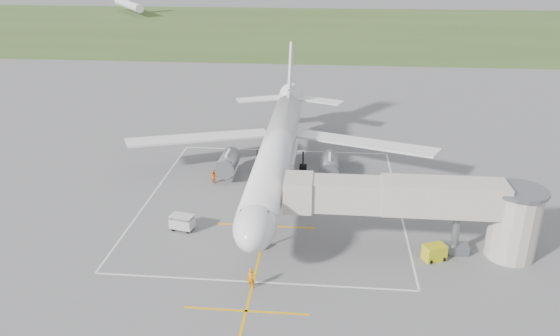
# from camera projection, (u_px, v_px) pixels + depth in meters

# --- Properties ---
(ground) EXTENTS (700.00, 700.00, 0.00)m
(ground) POSITION_uv_depth(u_px,v_px,m) (277.00, 186.00, 65.08)
(ground) COLOR #5C5C5F
(ground) RESTS_ON ground
(grass_strip) EXTENTS (700.00, 120.00, 0.02)m
(grass_strip) POSITION_uv_depth(u_px,v_px,m) (315.00, 28.00, 184.61)
(grass_strip) COLOR #374D21
(grass_strip) RESTS_ON ground
(apron_markings) EXTENTS (28.20, 60.00, 0.01)m
(apron_markings) POSITION_uv_depth(u_px,v_px,m) (271.00, 208.00, 59.72)
(apron_markings) COLOR orange
(apron_markings) RESTS_ON ground
(airliner) EXTENTS (38.93, 46.75, 13.52)m
(airliner) POSITION_uv_depth(u_px,v_px,m) (277.00, 149.00, 64.08)
(airliner) COLOR silver
(airliner) RESTS_ON ground
(jet_bridge) EXTENTS (23.40, 5.00, 7.20)m
(jet_bridge) POSITION_uv_depth(u_px,v_px,m) (434.00, 206.00, 49.48)
(jet_bridge) COLOR #A29D92
(jet_bridge) RESTS_ON ground
(gpu_unit) EXTENTS (2.31, 1.99, 1.47)m
(gpu_unit) POSITION_uv_depth(u_px,v_px,m) (434.00, 252.00, 49.74)
(gpu_unit) COLOR #B3B216
(gpu_unit) RESTS_ON ground
(baggage_cart) EXTENTS (2.56, 1.87, 1.61)m
(baggage_cart) POSITION_uv_depth(u_px,v_px,m) (182.00, 222.00, 54.86)
(baggage_cart) COLOR #BBBBBB
(baggage_cart) RESTS_ON ground
(ramp_worker_nose) EXTENTS (0.73, 0.54, 1.86)m
(ramp_worker_nose) POSITION_uv_depth(u_px,v_px,m) (251.00, 278.00, 45.55)
(ramp_worker_nose) COLOR orange
(ramp_worker_nose) RESTS_ON ground
(ramp_worker_wing) EXTENTS (1.00, 0.97, 1.62)m
(ramp_worker_wing) POSITION_uv_depth(u_px,v_px,m) (214.00, 176.00, 65.71)
(ramp_worker_wing) COLOR #F35C07
(ramp_worker_wing) RESTS_ON ground
(distant_aircraft) EXTENTS (209.07, 35.09, 8.85)m
(distant_aircraft) POSITION_uv_depth(u_px,v_px,m) (358.00, 5.00, 217.14)
(distant_aircraft) COLOR silver
(distant_aircraft) RESTS_ON ground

